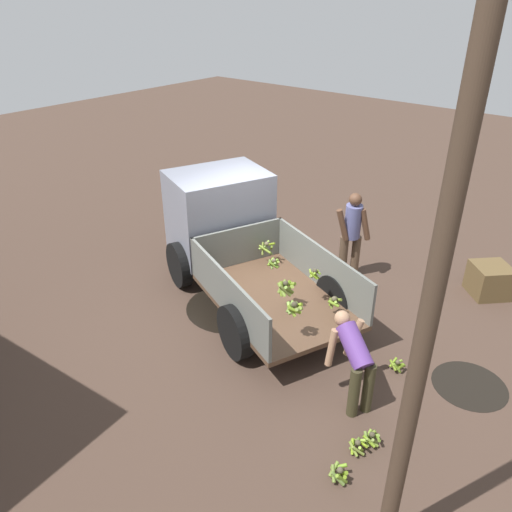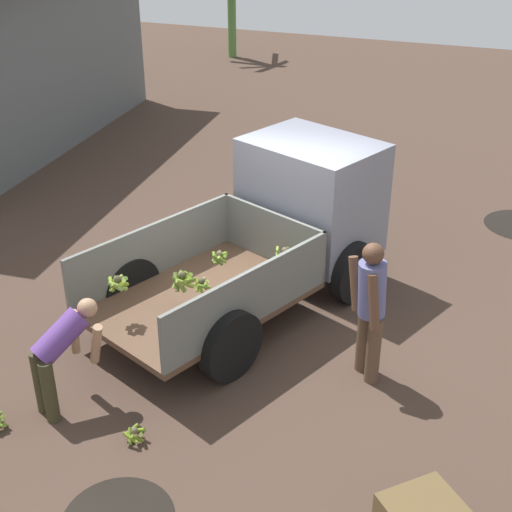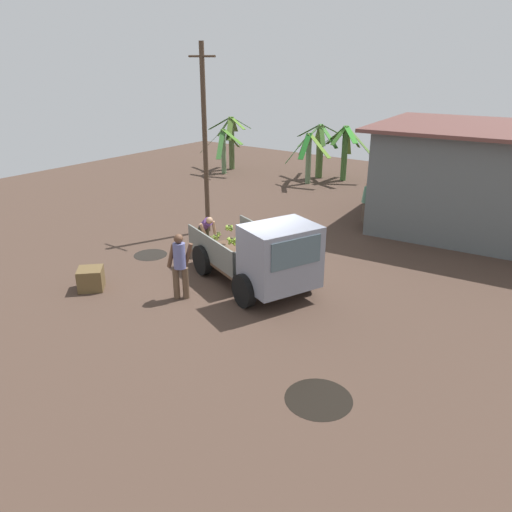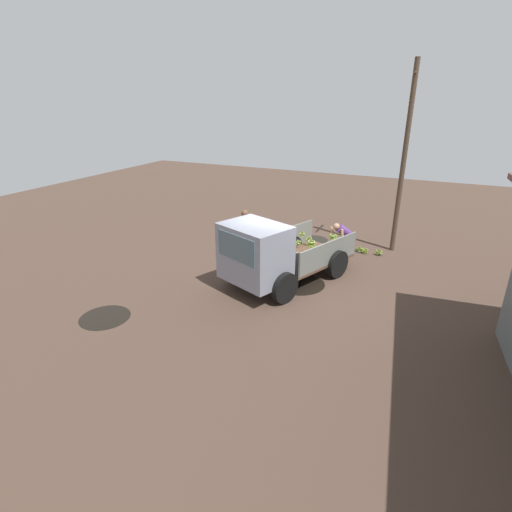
{
  "view_description": "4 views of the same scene",
  "coord_description": "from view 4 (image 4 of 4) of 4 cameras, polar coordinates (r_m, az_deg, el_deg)",
  "views": [
    {
      "loc": [
        -4.91,
        5.88,
        4.98
      ],
      "look_at": [
        -0.42,
        0.46,
        1.17
      ],
      "focal_mm": 35.0,
      "sensor_mm": 36.0,
      "label": 1
    },
    {
      "loc": [
        -7.62,
        -2.98,
        5.16
      ],
      "look_at": [
        -0.57,
        -0.22,
        1.09
      ],
      "focal_mm": 50.0,
      "sensor_mm": 36.0,
      "label": 2
    },
    {
      "loc": [
        7.47,
        -9.87,
        5.77
      ],
      "look_at": [
        0.69,
        -0.71,
        1.22
      ],
      "focal_mm": 35.0,
      "sensor_mm": 36.0,
      "label": 3
    },
    {
      "loc": [
        10.26,
        3.84,
        5.15
      ],
      "look_at": [
        0.8,
        -0.51,
        0.96
      ],
      "focal_mm": 28.0,
      "sensor_mm": 36.0,
      "label": 4
    }
  ],
  "objects": [
    {
      "name": "ground",
      "position": [
        12.11,
        3.76,
        -3.29
      ],
      "size": [
        36.0,
        36.0,
        0.0
      ],
      "primitive_type": "plane",
      "color": "#46342A"
    },
    {
      "name": "mud_patch_0",
      "position": [
        11.87,
        6.06,
        -3.91
      ],
      "size": [
        1.56,
        1.56,
        0.01
      ],
      "primitive_type": "cylinder",
      "color": "black",
      "rests_on": "ground"
    },
    {
      "name": "mud_patch_1",
      "position": [
        10.77,
        -20.78,
        -8.2
      ],
      "size": [
        1.24,
        1.24,
        0.01
      ],
      "primitive_type": "cylinder",
      "color": "black",
      "rests_on": "ground"
    },
    {
      "name": "mud_patch_2",
      "position": [
        15.54,
        8.34,
        2.34
      ],
      "size": [
        1.04,
        1.04,
        0.01
      ],
      "primitive_type": "cylinder",
      "color": "black",
      "rests_on": "ground"
    },
    {
      "name": "cargo_truck",
      "position": [
        11.12,
        1.51,
        0.19
      ],
      "size": [
        4.5,
        3.19,
        2.0
      ],
      "rotation": [
        0.0,
        0.0,
        -0.38
      ],
      "color": "brown",
      "rests_on": "ground"
    },
    {
      "name": "utility_pole",
      "position": [
        14.39,
        20.38,
        12.85
      ],
      "size": [
        1.1,
        0.16,
        6.25
      ],
      "color": "#463527",
      "rests_on": "ground"
    },
    {
      "name": "person_foreground_visitor",
      "position": [
        13.2,
        -1.65,
        3.38
      ],
      "size": [
        0.58,
        0.58,
        1.72
      ],
      "rotation": [
        0.0,
        0.0,
        2.29
      ],
      "color": "brown",
      "rests_on": "ground"
    },
    {
      "name": "person_worker_loading",
      "position": [
        13.92,
        12.33,
        2.93
      ],
      "size": [
        0.78,
        0.77,
        1.23
      ],
      "rotation": [
        0.0,
        0.0,
        -0.49
      ],
      "color": "#39351F",
      "rests_on": "ground"
    },
    {
      "name": "banana_bunch_on_ground_0",
      "position": [
        14.47,
        17.19,
        0.55
      ],
      "size": [
        0.25,
        0.27,
        0.21
      ],
      "color": "brown",
      "rests_on": "ground"
    },
    {
      "name": "banana_bunch_on_ground_1",
      "position": [
        14.59,
        14.51,
        0.97
      ],
      "size": [
        0.25,
        0.24,
        0.19
      ],
      "color": "#463F2D",
      "rests_on": "ground"
    },
    {
      "name": "banana_bunch_on_ground_2",
      "position": [
        14.49,
        15.31,
        0.77
      ],
      "size": [
        0.24,
        0.24,
        0.2
      ],
      "color": "#4C4531",
      "rests_on": "ground"
    },
    {
      "name": "banana_bunch_on_ground_3",
      "position": [
        14.56,
        8.64,
        1.4
      ],
      "size": [
        0.22,
        0.23,
        0.18
      ],
      "color": "brown",
      "rests_on": "ground"
    },
    {
      "name": "wooden_crate_0",
      "position": [
        15.81,
        -1.37,
        4.02
      ],
      "size": [
        0.9,
        0.9,
        0.58
      ],
      "primitive_type": "cube",
      "rotation": [
        0.0,
        0.0,
        3.93
      ],
      "color": "brown",
      "rests_on": "ground"
    }
  ]
}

